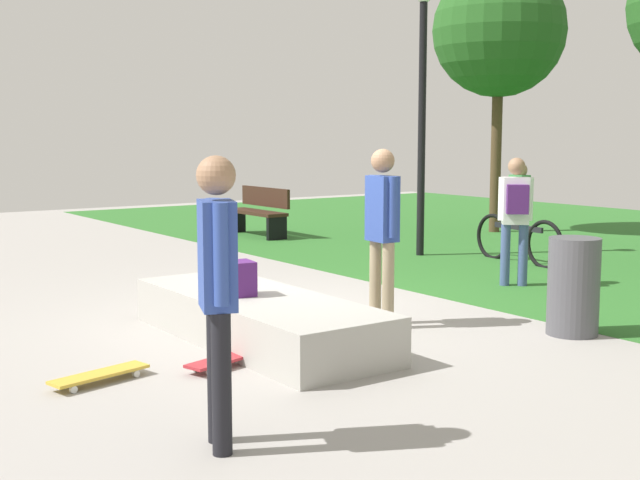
# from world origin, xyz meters

# --- Properties ---
(ground_plane) EXTENTS (28.00, 28.00, 0.00)m
(ground_plane) POSITION_xyz_m (0.00, 0.00, 0.00)
(ground_plane) COLOR #9E9993
(concrete_ledge) EXTENTS (3.00, 1.09, 0.43)m
(concrete_ledge) POSITION_xyz_m (0.68, -0.84, 0.21)
(concrete_ledge) COLOR #A8A59E
(concrete_ledge) RESTS_ON ground_plane
(backpack_on_ledge) EXTENTS (0.31, 0.24, 0.32)m
(backpack_on_ledge) POSITION_xyz_m (0.57, -0.95, 0.59)
(backpack_on_ledge) COLOR #4C1E66
(backpack_on_ledge) RESTS_ON concrete_ledge
(skater_performing_trick) EXTENTS (0.41, 0.30, 1.78)m
(skater_performing_trick) POSITION_xyz_m (2.83, -2.41, 1.05)
(skater_performing_trick) COLOR black
(skater_performing_trick) RESTS_ON ground_plane
(skater_watching) EXTENTS (0.43, 0.23, 1.76)m
(skater_watching) POSITION_xyz_m (0.86, 0.47, 1.04)
(skater_watching) COLOR tan
(skater_watching) RESTS_ON ground_plane
(skateboard_by_ledge) EXTENTS (0.37, 0.82, 0.08)m
(skateboard_by_ledge) POSITION_xyz_m (1.10, -2.52, 0.06)
(skateboard_by_ledge) COLOR gold
(skateboard_by_ledge) RESTS_ON ground_plane
(skateboard_spare) EXTENTS (0.41, 0.82, 0.08)m
(skateboard_spare) POSITION_xyz_m (1.26, -1.49, 0.06)
(skateboard_spare) COLOR #A5262D
(skateboard_spare) RESTS_ON ground_plane
(park_bench_near_path) EXTENTS (1.60, 0.48, 0.91)m
(park_bench_near_path) POSITION_xyz_m (-6.32, 3.38, 0.48)
(park_bench_near_path) COLOR #331E14
(park_bench_near_path) RESTS_ON ground_plane
(tree_slender_maple) EXTENTS (2.55, 2.55, 5.16)m
(tree_slender_maple) POSITION_xyz_m (-4.19, 7.49, 3.86)
(tree_slender_maple) COLOR #4C3823
(tree_slender_maple) RESTS_ON grass_lawn
(lamp_post) EXTENTS (0.28, 0.28, 4.18)m
(lamp_post) POSITION_xyz_m (-2.62, 4.13, 2.54)
(lamp_post) COLOR black
(lamp_post) RESTS_ON ground_plane
(trash_bin) EXTENTS (0.49, 0.49, 0.93)m
(trash_bin) POSITION_xyz_m (2.18, 1.75, 0.47)
(trash_bin) COLOR #4C4C51
(trash_bin) RESTS_ON ground_plane
(pedestrian_with_backpack) EXTENTS (0.45, 0.44, 1.62)m
(pedestrian_with_backpack) POSITION_xyz_m (0.10, 3.26, 0.96)
(pedestrian_with_backpack) COLOR #3F5184
(pedestrian_with_backpack) RESTS_ON ground_plane
(cyclist_on_bicycle) EXTENTS (1.82, 0.23, 1.52)m
(cyclist_on_bicycle) POSITION_xyz_m (-1.21, 4.80, 0.63)
(cyclist_on_bicycle) COLOR black
(cyclist_on_bicycle) RESTS_ON ground_plane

